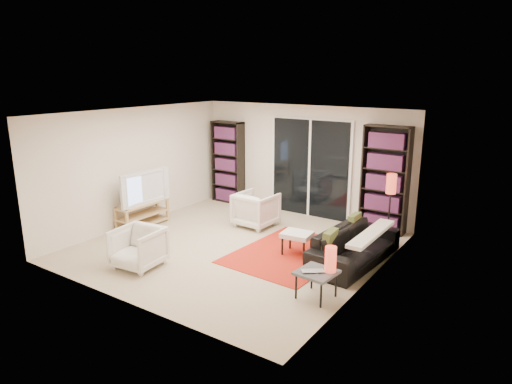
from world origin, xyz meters
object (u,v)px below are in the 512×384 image
bookshelf_right (385,180)px  side_table (317,274)px  ottoman (297,236)px  bookshelf_left (228,162)px  armchair_front (138,248)px  tv_stand (143,214)px  sofa (355,246)px  floor_lamp (391,191)px  armchair_back (256,209)px

bookshelf_right → side_table: 3.33m
bookshelf_right → ottoman: bearing=-111.9°
bookshelf_left → armchair_front: bearing=-73.3°
tv_stand → side_table: size_ratio=2.14×
tv_stand → sofa: sofa is taller
armchair_front → side_table: bearing=7.0°
armchair_front → bookshelf_right: bearing=49.5°
bookshelf_left → bookshelf_right: (3.85, -0.00, 0.07)m
tv_stand → sofa: 4.36m
bookshelf_right → sofa: (0.15, -1.78, -0.76)m
armchair_front → ottoman: (1.86, 1.91, 0.01)m
bookshelf_left → floor_lamp: bearing=-9.0°
side_table → armchair_front: bearing=-166.8°
tv_stand → floor_lamp: floor_lamp is taller
bookshelf_left → tv_stand: size_ratio=1.67×
armchair_back → ottoman: (1.44, -0.86, -0.01)m
bookshelf_left → side_table: size_ratio=3.57×
bookshelf_left → sofa: bearing=-24.0°
bookshelf_left → armchair_back: 2.07m
bookshelf_left → armchair_front: bookshelf_left is taller
tv_stand → sofa: (4.31, 0.69, 0.03)m
bookshelf_right → armchair_front: bearing=-124.3°
armchair_back → side_table: 3.22m
tv_stand → ottoman: (3.35, 0.46, 0.08)m
floor_lamp → tv_stand: bearing=-158.0°
sofa → side_table: (0.04, -1.47, 0.07)m
armchair_back → side_table: bearing=141.8°
armchair_front → sofa: bearing=30.9°
bookshelf_right → armchair_front: (-2.67, -3.92, -0.72)m
bookshelf_right → armchair_back: size_ratio=2.71×
armchair_back → side_table: (2.44, -2.10, 0.00)m
bookshelf_left → tv_stand: 2.59m
tv_stand → floor_lamp: 4.90m
bookshelf_left → armchair_front: size_ratio=2.69×
side_table → floor_lamp: bearing=86.8°
bookshelf_left → bookshelf_right: size_ratio=0.93×
tv_stand → armchair_front: armchair_front is taller
bookshelf_right → sofa: size_ratio=1.06×
bookshelf_right → armchair_front: bookshelf_right is taller
side_table → bookshelf_left: bearing=141.2°
armchair_front → ottoman: 2.67m
armchair_front → side_table: armchair_front is taller
sofa → armchair_front: size_ratio=2.74×
ottoman → side_table: bearing=-51.0°
armchair_back → floor_lamp: size_ratio=0.58×
floor_lamp → armchair_back: bearing=-169.3°
sofa → armchair_front: (-2.83, -2.14, 0.04)m
armchair_back → side_table: armchair_back is taller
sofa → floor_lamp: size_ratio=1.50×
bookshelf_left → armchair_front: (1.18, -3.92, -0.64)m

